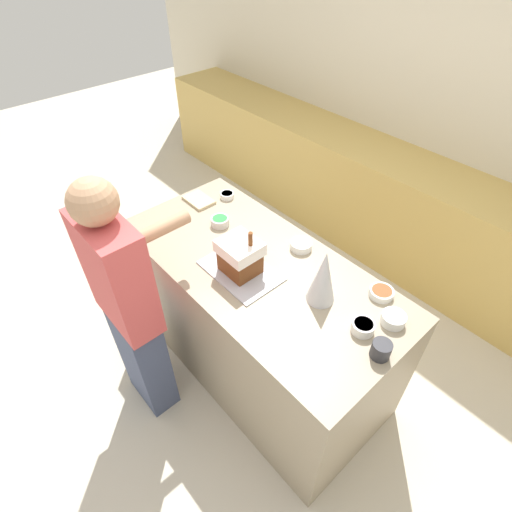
{
  "coord_description": "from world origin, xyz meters",
  "views": [
    {
      "loc": [
        1.2,
        -1.08,
        2.49
      ],
      "look_at": [
        -0.01,
        0.0,
        1.01
      ],
      "focal_mm": 28.0,
      "sensor_mm": 36.0,
      "label": 1
    }
  ],
  "objects_px": {
    "candy_bowl_front_corner": "(393,319)",
    "mug": "(381,350)",
    "candy_bowl_beside_tree": "(227,195)",
    "candy_bowl_near_tray_right": "(220,221)",
    "gingerbread_house": "(240,256)",
    "candy_bowl_near_tray_left": "(301,245)",
    "decorative_tree": "(323,277)",
    "candy_bowl_center_rear": "(363,327)",
    "baking_tray": "(240,271)",
    "candy_bowl_far_left": "(381,292)",
    "cookbook": "(199,200)",
    "person": "(129,309)"
  },
  "relations": [
    {
      "from": "candy_bowl_front_corner",
      "to": "mug",
      "type": "height_order",
      "value": "mug"
    },
    {
      "from": "candy_bowl_beside_tree",
      "to": "mug",
      "type": "distance_m",
      "value": 1.47
    },
    {
      "from": "candy_bowl_beside_tree",
      "to": "candy_bowl_near_tray_right",
      "type": "bearing_deg",
      "value": -46.83
    },
    {
      "from": "gingerbread_house",
      "to": "candy_bowl_front_corner",
      "type": "bearing_deg",
      "value": 22.9
    },
    {
      "from": "candy_bowl_beside_tree",
      "to": "candy_bowl_near_tray_right",
      "type": "xyz_separation_m",
      "value": [
        0.21,
        -0.22,
        0.01
      ]
    },
    {
      "from": "candy_bowl_near_tray_left",
      "to": "candy_bowl_beside_tree",
      "type": "bearing_deg",
      "value": 179.4
    },
    {
      "from": "decorative_tree",
      "to": "candy_bowl_center_rear",
      "type": "relative_size",
      "value": 2.82
    },
    {
      "from": "baking_tray",
      "to": "candy_bowl_far_left",
      "type": "height_order",
      "value": "candy_bowl_far_left"
    },
    {
      "from": "cookbook",
      "to": "person",
      "type": "distance_m",
      "value": 0.92
    },
    {
      "from": "baking_tray",
      "to": "mug",
      "type": "distance_m",
      "value": 0.84
    },
    {
      "from": "candy_bowl_center_rear",
      "to": "cookbook",
      "type": "height_order",
      "value": "candy_bowl_center_rear"
    },
    {
      "from": "candy_bowl_front_corner",
      "to": "candy_bowl_center_rear",
      "type": "height_order",
      "value": "same"
    },
    {
      "from": "candy_bowl_near_tray_left",
      "to": "cookbook",
      "type": "xyz_separation_m",
      "value": [
        -0.79,
        -0.16,
        -0.02
      ]
    },
    {
      "from": "gingerbread_house",
      "to": "mug",
      "type": "relative_size",
      "value": 3.1
    },
    {
      "from": "candy_bowl_front_corner",
      "to": "candy_bowl_near_tray_right",
      "type": "xyz_separation_m",
      "value": [
        -1.17,
        -0.15,
        -0.0
      ]
    },
    {
      "from": "candy_bowl_front_corner",
      "to": "candy_bowl_near_tray_left",
      "type": "xyz_separation_m",
      "value": [
        -0.67,
        0.07,
        -0.0
      ]
    },
    {
      "from": "candy_bowl_front_corner",
      "to": "candy_bowl_near_tray_right",
      "type": "bearing_deg",
      "value": -172.72
    },
    {
      "from": "decorative_tree",
      "to": "mug",
      "type": "xyz_separation_m",
      "value": [
        0.41,
        -0.06,
        -0.11
      ]
    },
    {
      "from": "decorative_tree",
      "to": "candy_bowl_near_tray_right",
      "type": "relative_size",
      "value": 2.74
    },
    {
      "from": "candy_bowl_far_left",
      "to": "cookbook",
      "type": "bearing_deg",
      "value": -171.21
    },
    {
      "from": "cookbook",
      "to": "mug",
      "type": "bearing_deg",
      "value": -3.92
    },
    {
      "from": "baking_tray",
      "to": "cookbook",
      "type": "bearing_deg",
      "value": 162.41
    },
    {
      "from": "baking_tray",
      "to": "candy_bowl_far_left",
      "type": "xyz_separation_m",
      "value": [
        0.62,
        0.43,
        0.02
      ]
    },
    {
      "from": "candy_bowl_near_tray_right",
      "to": "mug",
      "type": "bearing_deg",
      "value": -2.5
    },
    {
      "from": "candy_bowl_near_tray_left",
      "to": "candy_bowl_center_rear",
      "type": "bearing_deg",
      "value": -19.53
    },
    {
      "from": "gingerbread_house",
      "to": "candy_bowl_center_rear",
      "type": "bearing_deg",
      "value": 14.0
    },
    {
      "from": "gingerbread_house",
      "to": "candy_bowl_front_corner",
      "type": "xyz_separation_m",
      "value": [
        0.76,
        0.32,
        -0.08
      ]
    },
    {
      "from": "person",
      "to": "candy_bowl_near_tray_left",
      "type": "bearing_deg",
      "value": 70.48
    },
    {
      "from": "baking_tray",
      "to": "candy_bowl_near_tray_left",
      "type": "xyz_separation_m",
      "value": [
        0.09,
        0.39,
        0.02
      ]
    },
    {
      "from": "gingerbread_house",
      "to": "cookbook",
      "type": "distance_m",
      "value": 0.75
    },
    {
      "from": "gingerbread_house",
      "to": "candy_bowl_near_tray_right",
      "type": "bearing_deg",
      "value": 156.93
    },
    {
      "from": "gingerbread_house",
      "to": "candy_bowl_beside_tree",
      "type": "height_order",
      "value": "gingerbread_house"
    },
    {
      "from": "candy_bowl_far_left",
      "to": "mug",
      "type": "distance_m",
      "value": 0.38
    },
    {
      "from": "candy_bowl_center_rear",
      "to": "gingerbread_house",
      "type": "bearing_deg",
      "value": -166.0
    },
    {
      "from": "gingerbread_house",
      "to": "candy_bowl_center_rear",
      "type": "xyz_separation_m",
      "value": [
        0.69,
        0.17,
        -0.08
      ]
    },
    {
      "from": "candy_bowl_front_corner",
      "to": "mug",
      "type": "bearing_deg",
      "value": -71.24
    },
    {
      "from": "candy_bowl_front_corner",
      "to": "candy_bowl_center_rear",
      "type": "xyz_separation_m",
      "value": [
        -0.07,
        -0.15,
        0.0
      ]
    },
    {
      "from": "gingerbread_house",
      "to": "decorative_tree",
      "type": "height_order",
      "value": "decorative_tree"
    },
    {
      "from": "cookbook",
      "to": "candy_bowl_front_corner",
      "type": "bearing_deg",
      "value": 3.81
    },
    {
      "from": "candy_bowl_center_rear",
      "to": "candy_bowl_near_tray_right",
      "type": "bearing_deg",
      "value": -179.98
    },
    {
      "from": "gingerbread_house",
      "to": "cookbook",
      "type": "height_order",
      "value": "gingerbread_house"
    },
    {
      "from": "candy_bowl_front_corner",
      "to": "cookbook",
      "type": "relative_size",
      "value": 0.57
    },
    {
      "from": "cookbook",
      "to": "person",
      "type": "bearing_deg",
      "value": -60.09
    },
    {
      "from": "candy_bowl_beside_tree",
      "to": "candy_bowl_near_tray_left",
      "type": "bearing_deg",
      "value": -0.6
    },
    {
      "from": "candy_bowl_center_rear",
      "to": "candy_bowl_far_left",
      "type": "relative_size",
      "value": 0.88
    },
    {
      "from": "candy_bowl_near_tray_left",
      "to": "person",
      "type": "distance_m",
      "value": 1.02
    },
    {
      "from": "candy_bowl_near_tray_right",
      "to": "candy_bowl_near_tray_left",
      "type": "bearing_deg",
      "value": 23.66
    },
    {
      "from": "decorative_tree",
      "to": "cookbook",
      "type": "xyz_separation_m",
      "value": [
        -1.13,
        0.05,
        -0.15
      ]
    },
    {
      "from": "baking_tray",
      "to": "gingerbread_house",
      "type": "height_order",
      "value": "gingerbread_house"
    },
    {
      "from": "candy_bowl_near_tray_right",
      "to": "person",
      "type": "bearing_deg",
      "value": -78.29
    }
  ]
}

